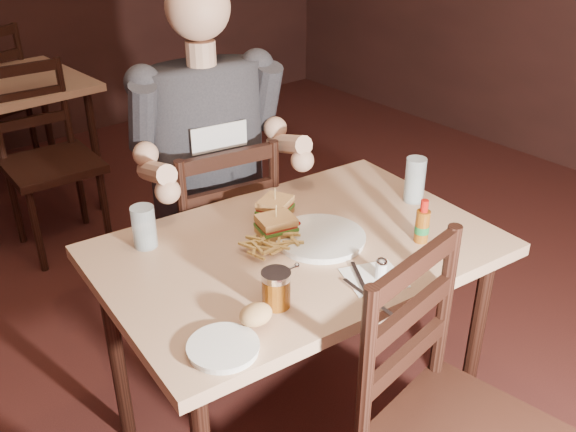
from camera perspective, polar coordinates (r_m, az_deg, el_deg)
room_shell at (r=1.54m, az=2.90°, el=14.10°), size 7.00×7.00×7.00m
main_table at (r=2.00m, az=0.91°, el=-4.63°), size 1.25×0.89×0.77m
bg_table at (r=3.89m, az=-23.75°, el=9.57°), size 0.84×0.84×0.77m
chair_far at (r=2.56m, az=-6.76°, el=-2.49°), size 0.51×0.54×0.94m
bg_chair_near at (r=3.46m, az=-20.28°, el=4.34°), size 0.46×0.50×0.95m
diner at (r=2.30m, az=-6.97°, el=8.08°), size 0.65×0.55×1.01m
dinner_plate at (r=1.98m, az=2.87°, el=-2.05°), size 0.30×0.30×0.02m
sandwich_left at (r=1.96m, az=-1.07°, el=-0.38°), size 0.13×0.11×0.10m
sandwich_right at (r=2.07m, az=-1.16°, el=1.20°), size 0.14×0.13×0.10m
fries_pile at (r=1.92m, az=-1.54°, el=-2.18°), size 0.23×0.18×0.04m
ketchup_dollop at (r=2.03m, az=0.61°, el=-0.68°), size 0.04×0.04×0.01m
glass_left at (r=1.97m, az=-12.68°, el=-0.95°), size 0.08×0.08×0.13m
glass_right at (r=2.23m, az=11.21°, el=3.17°), size 0.08×0.08×0.16m
hot_sauce at (r=1.99m, az=11.89°, el=-0.43°), size 0.05×0.05×0.14m
salt_shaker at (r=1.81m, az=8.27°, el=-4.71°), size 0.04×0.04×0.06m
syrup_dispenser at (r=1.67m, az=-1.06°, el=-6.50°), size 0.09×0.09×0.10m
napkin at (r=1.82m, az=7.63°, el=-5.46°), size 0.20×0.19×0.00m
knife at (r=1.74m, az=7.10°, el=-7.18°), size 0.03×0.20×0.00m
fork at (r=1.81m, az=6.38°, el=-5.51°), size 0.09×0.15×0.01m
side_plate at (r=1.56m, az=-5.78°, el=-11.67°), size 0.18×0.18×0.01m
bread_roll at (r=1.61m, az=-2.88°, el=-8.74°), size 0.09×0.08×0.05m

